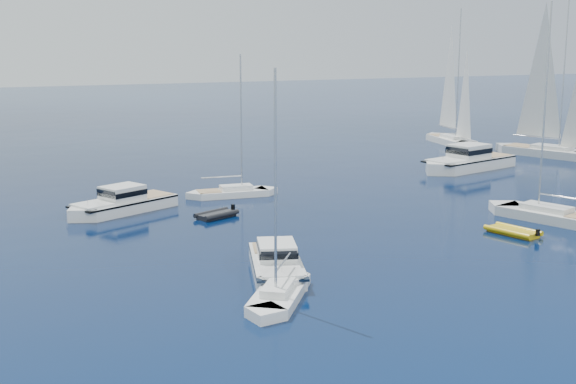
% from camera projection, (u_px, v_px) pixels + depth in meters
% --- Properties ---
extents(ground, '(400.00, 400.00, 0.00)m').
position_uv_depth(ground, '(558.00, 345.00, 34.75)').
color(ground, navy).
rests_on(ground, ground).
extents(motor_cruiser_left, '(5.44, 9.69, 2.43)m').
position_uv_depth(motor_cruiser_left, '(277.00, 275.00, 45.02)').
color(motor_cruiser_left, white).
rests_on(motor_cruiser_left, ground).
extents(motor_cruiser_centre, '(10.52, 7.26, 2.67)m').
position_uv_depth(motor_cruiser_centre, '(121.00, 212.00, 61.10)').
color(motor_cruiser_centre, white).
rests_on(motor_cruiser_centre, ground).
extents(motor_cruiser_distant, '(13.37, 7.25, 3.36)m').
position_uv_depth(motor_cruiser_distant, '(467.00, 169.00, 80.70)').
color(motor_cruiser_distant, white).
rests_on(motor_cruiser_distant, ground).
extents(sailboat_fore, '(6.74, 8.24, 12.53)m').
position_uv_depth(sailboat_fore, '(279.00, 299.00, 40.84)').
color(sailboat_fore, white).
rests_on(sailboat_fore, ground).
extents(sailboat_mid_r, '(6.67, 11.66, 16.67)m').
position_uv_depth(sailboat_mid_r, '(552.00, 221.00, 58.18)').
color(sailboat_mid_r, silver).
rests_on(sailboat_mid_r, ground).
extents(sailboat_centre, '(8.70, 2.94, 12.56)m').
position_uv_depth(sailboat_centre, '(232.00, 196.00, 67.17)').
color(sailboat_centre, white).
rests_on(sailboat_centre, ground).
extents(sailboat_sails_r, '(8.57, 14.05, 20.19)m').
position_uv_depth(sailboat_sails_r, '(547.00, 156.00, 89.77)').
color(sailboat_sails_r, silver).
rests_on(sailboat_sails_r, ground).
extents(sailboat_sails_far, '(4.76, 12.31, 17.63)m').
position_uv_depth(sailboat_sails_far, '(451.00, 144.00, 100.08)').
color(sailboat_sails_far, white).
rests_on(sailboat_sails_far, ground).
extents(tender_yellow, '(3.11, 4.35, 0.95)m').
position_uv_depth(tender_yellow, '(513.00, 234.00, 54.25)').
color(tender_yellow, gold).
rests_on(tender_yellow, ground).
extents(tender_grey_far, '(3.95, 3.16, 0.95)m').
position_uv_depth(tender_grey_far, '(217.00, 217.00, 59.33)').
color(tender_grey_far, black).
rests_on(tender_grey_far, ground).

